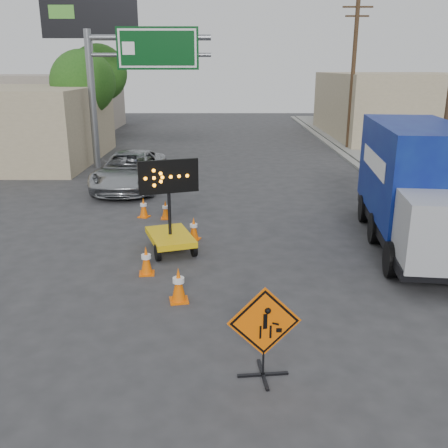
{
  "coord_description": "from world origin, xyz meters",
  "views": [
    {
      "loc": [
        0.18,
        -7.79,
        5.06
      ],
      "look_at": [
        0.16,
        2.54,
        1.79
      ],
      "focal_mm": 40.0,
      "sensor_mm": 36.0,
      "label": 1
    }
  ],
  "objects_px": {
    "construction_sign": "(264,330)",
    "pickup_truck": "(130,170)",
    "arrow_board": "(170,231)",
    "box_truck": "(415,193)"
  },
  "relations": [
    {
      "from": "construction_sign",
      "to": "pickup_truck",
      "type": "distance_m",
      "value": 14.62
    },
    {
      "from": "arrow_board",
      "to": "box_truck",
      "type": "height_order",
      "value": "box_truck"
    },
    {
      "from": "arrow_board",
      "to": "box_truck",
      "type": "relative_size",
      "value": 0.35
    },
    {
      "from": "pickup_truck",
      "to": "box_truck",
      "type": "height_order",
      "value": "box_truck"
    },
    {
      "from": "construction_sign",
      "to": "arrow_board",
      "type": "bearing_deg",
      "value": 103.89
    },
    {
      "from": "arrow_board",
      "to": "box_truck",
      "type": "xyz_separation_m",
      "value": [
        7.04,
        0.55,
        0.98
      ]
    },
    {
      "from": "pickup_truck",
      "to": "box_truck",
      "type": "xyz_separation_m",
      "value": [
        9.58,
        -7.2,
        0.81
      ]
    },
    {
      "from": "construction_sign",
      "to": "arrow_board",
      "type": "height_order",
      "value": "arrow_board"
    },
    {
      "from": "box_truck",
      "to": "construction_sign",
      "type": "bearing_deg",
      "value": -119.25
    },
    {
      "from": "pickup_truck",
      "to": "box_truck",
      "type": "distance_m",
      "value": 12.01
    }
  ]
}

